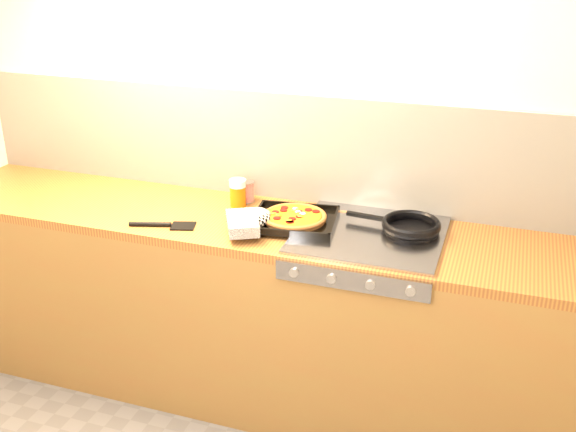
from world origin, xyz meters
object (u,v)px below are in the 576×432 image
at_px(tomato_can, 247,192).
at_px(juice_glass, 238,193).
at_px(pizza_on_tray, 280,219).
at_px(frying_pan, 410,226).

distance_m(tomato_can, juice_glass, 0.07).
distance_m(pizza_on_tray, juice_glass, 0.31).
distance_m(frying_pan, juice_glass, 0.80).
height_order(pizza_on_tray, juice_glass, juice_glass).
height_order(pizza_on_tray, frying_pan, pizza_on_tray).
height_order(frying_pan, tomato_can, tomato_can).
xyz_separation_m(pizza_on_tray, frying_pan, (0.53, 0.11, -0.00)).
bearing_deg(tomato_can, pizza_on_tray, -43.05).
bearing_deg(pizza_on_tray, juice_glass, 148.14).
bearing_deg(juice_glass, frying_pan, -3.95).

